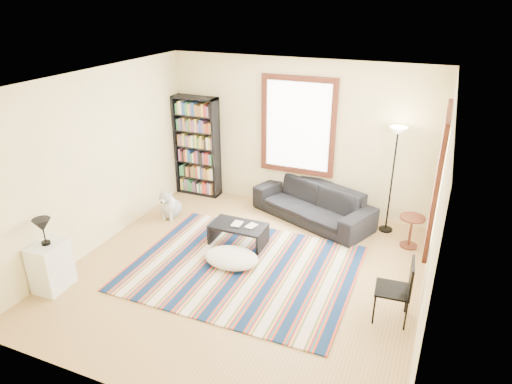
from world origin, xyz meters
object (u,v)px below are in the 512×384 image
at_px(folding_chair, 393,290).
at_px(dog, 171,203).
at_px(sofa, 313,203).
at_px(coffee_table, 238,234).
at_px(floor_cushion, 232,258).
at_px(side_table, 410,232).
at_px(floor_lamp, 392,181).
at_px(bookshelf, 197,147).
at_px(white_cabinet, 51,266).

xyz_separation_m(folding_chair, dog, (-4.12, 1.38, -0.14)).
distance_m(sofa, coffee_table, 1.60).
distance_m(floor_cushion, dog, 2.00).
bearing_deg(side_table, coffee_table, -158.89).
bearing_deg(folding_chair, floor_lamp, 94.68).
distance_m(bookshelf, floor_lamp, 3.81).
bearing_deg(floor_lamp, dog, -165.02).
relative_size(coffee_table, side_table, 1.67).
distance_m(floor_lamp, folding_chair, 2.46).
bearing_deg(sofa, white_cabinet, -106.15).
bearing_deg(coffee_table, white_cabinet, -132.18).
distance_m(bookshelf, side_table, 4.33).
bearing_deg(floor_lamp, coffee_table, -146.68).
bearing_deg(folding_chair, floor_cushion, 167.06).
relative_size(side_table, white_cabinet, 0.77).
bearing_deg(folding_chair, coffee_table, 155.28).
height_order(sofa, side_table, sofa).
xyz_separation_m(bookshelf, coffee_table, (1.63, -1.60, -0.82)).
relative_size(sofa, dog, 3.88).
distance_m(coffee_table, folding_chair, 2.74).
bearing_deg(floor_lamp, white_cabinet, -139.13).
relative_size(bookshelf, white_cabinet, 2.86).
bearing_deg(bookshelf, white_cabinet, -94.16).
height_order(folding_chair, dog, folding_chair).
height_order(floor_lamp, dog, floor_lamp).
height_order(side_table, white_cabinet, white_cabinet).
xyz_separation_m(floor_cushion, dog, (-1.71, 1.02, 0.18)).
xyz_separation_m(floor_cushion, side_table, (2.45, 1.59, 0.16)).
bearing_deg(bookshelf, floor_cushion, -50.88).
xyz_separation_m(sofa, folding_chair, (1.69, -2.28, 0.10)).
distance_m(folding_chair, white_cabinet, 4.60).
height_order(coffee_table, dog, dog).
bearing_deg(white_cabinet, dog, 79.90).
bearing_deg(folding_chair, sofa, 122.15).
bearing_deg(bookshelf, dog, -86.85).
height_order(bookshelf, floor_lamp, bookshelf).
height_order(floor_lamp, white_cabinet, floor_lamp).
relative_size(sofa, floor_lamp, 1.20).
bearing_deg(bookshelf, folding_chair, -31.37).
distance_m(coffee_table, side_table, 2.79).
xyz_separation_m(sofa, floor_cushion, (-0.72, -1.92, -0.22)).
distance_m(bookshelf, coffee_table, 2.43).
height_order(sofa, coffee_table, sofa).
xyz_separation_m(sofa, dog, (-2.43, -0.90, -0.04)).
xyz_separation_m(sofa, coffee_table, (-0.87, -1.33, -0.15)).
distance_m(floor_lamp, side_table, 0.89).
bearing_deg(floor_lamp, bookshelf, 177.44).
xyz_separation_m(folding_chair, white_cabinet, (-4.45, -1.14, -0.08)).
height_order(bookshelf, coffee_table, bookshelf).
xyz_separation_m(sofa, side_table, (1.74, -0.33, -0.06)).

